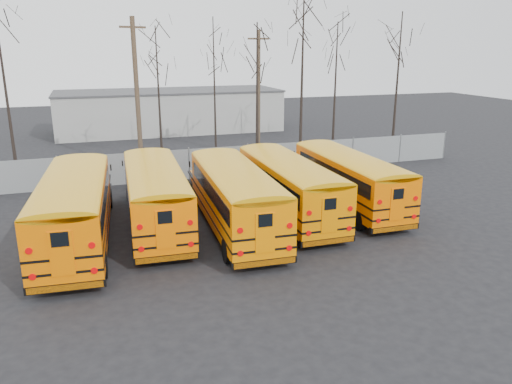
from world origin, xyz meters
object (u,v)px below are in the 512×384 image
object	(u,v)px
utility_pole_right	(258,94)
bus_d	(287,182)
bus_e	(347,176)
bus_b	(155,191)
bus_a	(75,204)
bus_c	(234,193)
utility_pole_left	(137,94)

from	to	relation	value
utility_pole_right	bus_d	bearing A→B (deg)	-110.00
bus_e	bus_b	bearing A→B (deg)	-179.74
bus_a	bus_c	bearing A→B (deg)	1.22
utility_pole_left	utility_pole_right	bearing A→B (deg)	-11.28
bus_c	bus_d	distance (m)	3.28
bus_a	utility_pole_left	bearing A→B (deg)	76.65
bus_b	bus_c	world-z (taller)	bus_c
bus_a	bus_b	world-z (taller)	bus_a
utility_pole_right	bus_b	bearing A→B (deg)	-133.12
bus_b	bus_c	bearing A→B (deg)	-21.10
bus_c	bus_d	bearing A→B (deg)	21.81
bus_a	bus_d	world-z (taller)	bus_a
bus_b	bus_e	world-z (taller)	bus_b
bus_e	bus_c	bearing A→B (deg)	-166.98
utility_pole_left	bus_d	bearing A→B (deg)	-84.61
bus_a	bus_d	bearing A→B (deg)	8.20
bus_d	bus_e	size ratio (longest dim) A/B	1.02
bus_a	bus_e	xyz separation A→B (m)	(13.71, 1.08, -0.13)
bus_b	utility_pole_left	distance (m)	12.41
bus_c	bus_e	world-z (taller)	bus_c
utility_pole_left	utility_pole_right	xyz separation A→B (m)	(9.14, 1.45, -0.36)
bus_d	utility_pole_right	xyz separation A→B (m)	(3.18, 13.83, 3.12)
bus_e	utility_pole_right	size ratio (longest dim) A/B	1.13
bus_b	bus_c	size ratio (longest dim) A/B	0.99
bus_b	bus_e	xyz separation A→B (m)	(10.15, -0.10, -0.05)
bus_d	utility_pole_left	bearing A→B (deg)	116.42
utility_pole_left	bus_c	bearing A→B (deg)	-98.31
bus_b	bus_a	bearing A→B (deg)	-158.67
bus_c	bus_e	bearing A→B (deg)	15.01
bus_a	utility_pole_right	xyz separation A→B (m)	(13.29, 14.53, 3.02)
bus_c	utility_pole_left	distance (m)	14.17
bus_d	utility_pole_left	world-z (taller)	utility_pole_left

